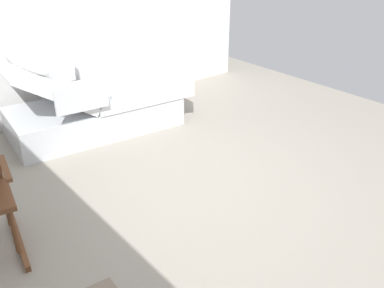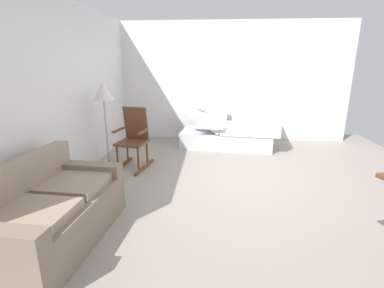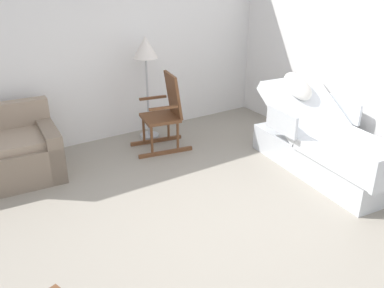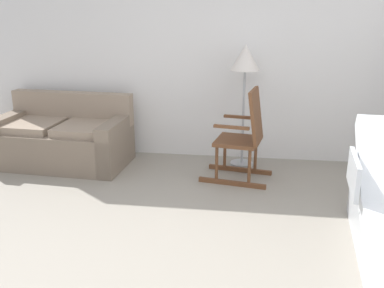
% 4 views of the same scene
% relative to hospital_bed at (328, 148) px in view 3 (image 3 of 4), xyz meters
% --- Properties ---
extents(ground_plane, '(6.64, 6.64, 0.00)m').
position_rel_hospital_bed_xyz_m(ground_plane, '(-2.00, -0.12, -0.31)').
color(ground_plane, gray).
extents(back_wall, '(5.52, 0.10, 2.70)m').
position_rel_hospital_bed_xyz_m(back_wall, '(-2.00, 2.49, 1.04)').
color(back_wall, white).
rests_on(back_wall, ground).
extents(hospital_bed, '(1.17, 2.14, 1.10)m').
position_rel_hospital_bed_xyz_m(hospital_bed, '(0.00, 0.00, 0.00)').
color(hospital_bed, silver).
rests_on(hospital_bed, ground).
extents(rocking_chair, '(0.83, 0.60, 1.05)m').
position_rel_hospital_bed_xyz_m(rocking_chair, '(-1.36, 1.68, 0.19)').
color(rocking_chair, brown).
rests_on(rocking_chair, ground).
extents(floor_lamp, '(0.34, 0.34, 1.48)m').
position_rel_hospital_bed_xyz_m(floor_lamp, '(-1.38, 2.15, 0.92)').
color(floor_lamp, '#B2B5BA').
rests_on(floor_lamp, ground).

